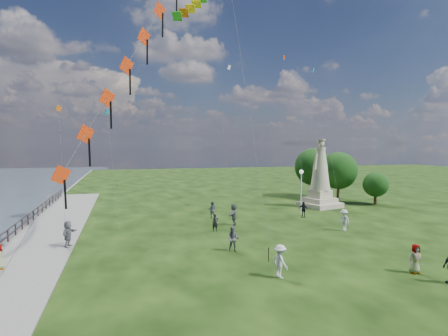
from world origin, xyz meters
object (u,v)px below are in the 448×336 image
object	(u,v)px
person_2	(280,261)
person_9	(303,209)
person_5	(68,235)
person_11	(234,215)
lamppost	(301,182)
person_8	(344,220)
statue	(320,182)
person_7	(212,210)
person_10	(0,258)
person_1	(233,239)
person_4	(415,259)
person_6	(215,223)

from	to	relation	value
person_2	person_9	bearing A→B (deg)	-43.90
person_5	person_11	xyz separation A→B (m)	(13.22, 3.97, 0.05)
person_5	person_9	world-z (taller)	person_5
person_9	person_11	distance (m)	7.77
lamppost	person_8	size ratio (longest dim) A/B	2.54
statue	lamppost	xyz separation A→B (m)	(-3.99, -3.20, 0.38)
lamppost	person_8	world-z (taller)	lamppost
person_5	person_7	size ratio (longest dim) A/B	1.09
person_2	person_5	world-z (taller)	person_5
person_9	person_10	size ratio (longest dim) A/B	1.09
person_1	person_8	xyz separation A→B (m)	(10.61, 3.38, 0.05)
person_7	person_8	xyz separation A→B (m)	(9.38, -8.03, 0.07)
person_1	person_9	distance (m)	13.68
statue	person_4	size ratio (longest dim) A/B	4.70
person_5	person_6	xyz separation A→B (m)	(11.07, 2.15, -0.19)
person_4	person_11	bearing A→B (deg)	115.23
person_10	person_8	bearing A→B (deg)	-91.93
statue	person_5	distance (m)	27.65
person_7	person_10	size ratio (longest dim) A/B	1.15
person_2	person_4	bearing A→B (deg)	-112.57
person_5	person_8	distance (m)	21.48
lamppost	person_6	bearing A→B (deg)	-153.33
person_5	person_9	size ratio (longest dim) A/B	1.15
lamppost	person_6	distance (m)	11.92
person_2	person_10	distance (m)	15.91
person_1	person_10	distance (m)	13.98
person_7	person_8	bearing A→B (deg)	162.36
person_5	person_11	bearing A→B (deg)	-53.65
person_4	person_8	world-z (taller)	person_8
person_2	person_9	size ratio (longest dim) A/B	1.14
statue	person_7	world-z (taller)	statue
person_6	person_7	xyz separation A→B (m)	(1.02, 5.43, 0.11)
person_2	person_1	bearing A→B (deg)	-1.50
person_9	person_10	distance (m)	25.78
person_8	person_11	size ratio (longest dim) A/B	0.94
person_4	person_8	distance (m)	10.23
lamppost	person_6	xyz separation A→B (m)	(-10.40, -5.23, -2.58)
person_2	person_8	bearing A→B (deg)	-60.33
statue	person_8	xyz separation A→B (m)	(-3.99, -11.03, -2.02)
statue	person_2	world-z (taller)	statue
person_11	person_2	bearing A→B (deg)	24.79
person_10	person_11	xyz separation A→B (m)	(16.33, 7.99, 0.24)
person_4	person_6	size ratio (longest dim) A/B	1.13
person_4	person_7	xyz separation A→B (m)	(-7.46, 18.08, 0.01)
lamppost	person_2	size ratio (longest dim) A/B	2.53
person_2	person_7	size ratio (longest dim) A/B	1.09
person_2	person_10	world-z (taller)	person_2
person_5	person_10	xyz separation A→B (m)	(-3.12, -4.02, -0.18)
person_2	person_4	distance (m)	7.73
statue	person_1	xyz separation A→B (m)	(-14.60, -14.41, -2.07)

